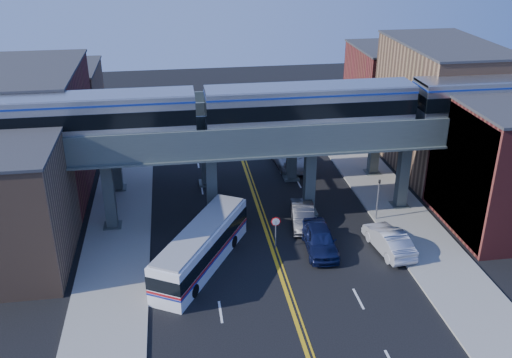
% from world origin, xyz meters
% --- Properties ---
extents(ground, '(120.00, 120.00, 0.00)m').
position_xyz_m(ground, '(0.00, 0.00, 0.00)').
color(ground, black).
rests_on(ground, ground).
extents(sidewalk_west, '(5.00, 70.00, 0.16)m').
position_xyz_m(sidewalk_west, '(-11.50, 10.00, 0.08)').
color(sidewalk_west, gray).
rests_on(sidewalk_west, ground).
extents(sidewalk_east, '(5.00, 70.00, 0.16)m').
position_xyz_m(sidewalk_east, '(11.50, 10.00, 0.08)').
color(sidewalk_east, gray).
rests_on(sidewalk_east, ground).
extents(building_west_a, '(8.00, 10.00, 9.00)m').
position_xyz_m(building_west_a, '(-18.50, 4.00, 4.50)').
color(building_west_a, '#835E43').
rests_on(building_west_a, ground).
extents(building_west_b, '(8.00, 14.00, 11.00)m').
position_xyz_m(building_west_b, '(-18.50, 16.00, 5.50)').
color(building_west_b, maroon).
rests_on(building_west_b, ground).
extents(building_west_c, '(8.00, 10.00, 8.00)m').
position_xyz_m(building_west_c, '(-18.50, 29.00, 4.00)').
color(building_west_c, '#835E43').
rests_on(building_west_c, ground).
extents(building_east_a, '(8.00, 10.00, 10.00)m').
position_xyz_m(building_east_a, '(18.50, 4.00, 5.00)').
color(building_east_a, maroon).
rests_on(building_east_a, ground).
extents(building_east_b, '(8.00, 14.00, 12.00)m').
position_xyz_m(building_east_b, '(18.50, 16.00, 6.00)').
color(building_east_b, '#835E43').
rests_on(building_east_b, ground).
extents(building_east_c, '(8.00, 10.00, 9.00)m').
position_xyz_m(building_east_c, '(18.50, 29.00, 4.50)').
color(building_east_c, maroon).
rests_on(building_east_c, ground).
extents(mural_panel, '(0.10, 9.50, 9.50)m').
position_xyz_m(mural_panel, '(14.55, 4.00, 4.75)').
color(mural_panel, teal).
rests_on(mural_panel, ground).
extents(elevated_viaduct_near, '(52.00, 3.60, 7.40)m').
position_xyz_m(elevated_viaduct_near, '(0.00, 8.00, 6.47)').
color(elevated_viaduct_near, '#3C4644').
rests_on(elevated_viaduct_near, ground).
extents(elevated_viaduct_far, '(52.00, 3.60, 7.40)m').
position_xyz_m(elevated_viaduct_far, '(0.00, 15.00, 6.47)').
color(elevated_viaduct_far, '#3C4644').
rests_on(elevated_viaduct_far, ground).
extents(transit_train, '(49.72, 3.12, 3.64)m').
position_xyz_m(transit_train, '(3.76, 8.00, 9.37)').
color(transit_train, black).
rests_on(transit_train, elevated_viaduct_near).
extents(stop_sign, '(0.76, 0.09, 2.63)m').
position_xyz_m(stop_sign, '(0.30, 3.00, 1.76)').
color(stop_sign, slate).
rests_on(stop_sign, ground).
extents(traffic_signal, '(0.15, 0.18, 4.10)m').
position_xyz_m(traffic_signal, '(9.20, 6.00, 2.30)').
color(traffic_signal, slate).
rests_on(traffic_signal, ground).
extents(transit_bus, '(7.55, 10.87, 2.85)m').
position_xyz_m(transit_bus, '(-5.29, 1.47, 1.47)').
color(transit_bus, white).
rests_on(transit_bus, ground).
extents(car_lane_a, '(2.50, 5.58, 1.86)m').
position_xyz_m(car_lane_a, '(3.48, 2.22, 0.93)').
color(car_lane_a, '#10173D').
rests_on(car_lane_a, ground).
extents(car_lane_b, '(2.38, 5.15, 1.64)m').
position_xyz_m(car_lane_b, '(3.11, 6.21, 0.82)').
color(car_lane_b, '#313033').
rests_on(car_lane_b, ground).
extents(car_lane_c, '(3.42, 6.56, 1.76)m').
position_xyz_m(car_lane_c, '(4.52, 18.17, 0.88)').
color(car_lane_c, '#B9B9BB').
rests_on(car_lane_c, ground).
extents(car_lane_d, '(2.69, 5.87, 1.66)m').
position_xyz_m(car_lane_d, '(5.00, 26.40, 0.83)').
color(car_lane_d, '#A9A9AE').
rests_on(car_lane_d, ground).
extents(car_parked_curb, '(2.52, 5.57, 1.77)m').
position_xyz_m(car_parked_curb, '(8.50, 1.38, 0.89)').
color(car_parked_curb, '#B5B6BA').
rests_on(car_parked_curb, ground).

